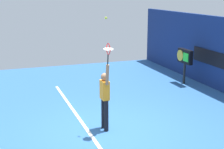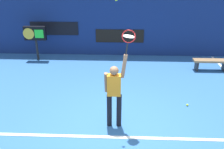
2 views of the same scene
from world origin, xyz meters
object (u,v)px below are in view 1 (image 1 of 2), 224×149
(tennis_racket, at_px, (108,50))
(scoreboard_clock, at_px, (185,58))
(tennis_ball, at_px, (106,18))
(tennis_player, at_px, (105,96))

(tennis_racket, relative_size, scoreboard_clock, 0.41)
(scoreboard_clock, bearing_deg, tennis_ball, -52.77)
(tennis_player, xyz_separation_m, tennis_racket, (0.32, -0.00, 1.38))
(tennis_player, relative_size, tennis_racket, 3.22)
(tennis_ball, height_order, scoreboard_clock, tennis_ball)
(tennis_ball, bearing_deg, tennis_player, -138.48)
(tennis_racket, relative_size, tennis_ball, 9.10)
(tennis_ball, bearing_deg, scoreboard_clock, 127.23)
(tennis_player, distance_m, tennis_racket, 1.42)
(tennis_ball, relative_size, scoreboard_clock, 0.05)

